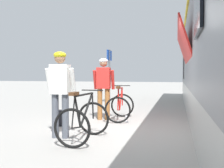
{
  "coord_description": "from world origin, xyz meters",
  "views": [
    {
      "loc": [
        1.18,
        -5.55,
        1.29
      ],
      "look_at": [
        -0.47,
        0.74,
        1.05
      ],
      "focal_mm": 39.77,
      "sensor_mm": 36.0,
      "label": 1
    }
  ],
  "objects_px": {
    "cyclist_near_in_red": "(104,83)",
    "backpack_on_platform": "(61,118)",
    "platform_sign_post": "(109,67)",
    "bicycle_near_red": "(120,106)",
    "water_bottle_near_the_bikes": "(126,119)",
    "cyclist_far_in_white": "(60,86)",
    "bicycle_far_black": "(83,121)"
  },
  "relations": [
    {
      "from": "cyclist_far_in_white",
      "to": "platform_sign_post",
      "type": "height_order",
      "value": "platform_sign_post"
    },
    {
      "from": "water_bottle_near_the_bikes",
      "to": "bicycle_near_red",
      "type": "bearing_deg",
      "value": 128.88
    },
    {
      "from": "platform_sign_post",
      "to": "bicycle_near_red",
      "type": "bearing_deg",
      "value": -70.01
    },
    {
      "from": "bicycle_near_red",
      "to": "water_bottle_near_the_bikes",
      "type": "xyz_separation_m",
      "value": [
        0.24,
        -0.3,
        -0.31
      ]
    },
    {
      "from": "cyclist_near_in_red",
      "to": "bicycle_far_black",
      "type": "relative_size",
      "value": 1.6
    },
    {
      "from": "bicycle_near_red",
      "to": "backpack_on_platform",
      "type": "distance_m",
      "value": 1.75
    },
    {
      "from": "backpack_on_platform",
      "to": "water_bottle_near_the_bikes",
      "type": "xyz_separation_m",
      "value": [
        1.49,
        0.9,
        -0.11
      ]
    },
    {
      "from": "cyclist_near_in_red",
      "to": "water_bottle_near_the_bikes",
      "type": "xyz_separation_m",
      "value": [
        0.71,
        -0.2,
        -0.96
      ]
    },
    {
      "from": "bicycle_far_black",
      "to": "bicycle_near_red",
      "type": "bearing_deg",
      "value": 85.71
    },
    {
      "from": "cyclist_near_in_red",
      "to": "bicycle_far_black",
      "type": "distance_m",
      "value": 2.41
    },
    {
      "from": "cyclist_near_in_red",
      "to": "bicycle_near_red",
      "type": "height_order",
      "value": "cyclist_near_in_red"
    },
    {
      "from": "backpack_on_platform",
      "to": "platform_sign_post",
      "type": "xyz_separation_m",
      "value": [
        -0.07,
        4.84,
        1.42
      ]
    },
    {
      "from": "cyclist_far_in_white",
      "to": "bicycle_near_red",
      "type": "xyz_separation_m",
      "value": [
        0.73,
        2.29,
        -0.65
      ]
    },
    {
      "from": "cyclist_near_in_red",
      "to": "cyclist_far_in_white",
      "type": "distance_m",
      "value": 2.2
    },
    {
      "from": "bicycle_far_black",
      "to": "water_bottle_near_the_bikes",
      "type": "xyz_separation_m",
      "value": [
        0.42,
        2.1,
        -0.31
      ]
    },
    {
      "from": "bicycle_far_black",
      "to": "backpack_on_platform",
      "type": "bearing_deg",
      "value": 131.58
    },
    {
      "from": "cyclist_near_in_red",
      "to": "bicycle_near_red",
      "type": "distance_m",
      "value": 0.81
    },
    {
      "from": "platform_sign_post",
      "to": "bicycle_far_black",
      "type": "bearing_deg",
      "value": -79.3
    },
    {
      "from": "cyclist_near_in_red",
      "to": "bicycle_far_black",
      "type": "xyz_separation_m",
      "value": [
        0.28,
        -2.3,
        -0.65
      ]
    },
    {
      "from": "platform_sign_post",
      "to": "cyclist_far_in_white",
      "type": "bearing_deg",
      "value": -84.29
    },
    {
      "from": "cyclist_near_in_red",
      "to": "backpack_on_platform",
      "type": "xyz_separation_m",
      "value": [
        -0.79,
        -1.1,
        -0.85
      ]
    },
    {
      "from": "cyclist_near_in_red",
      "to": "cyclist_far_in_white",
      "type": "height_order",
      "value": "same"
    },
    {
      "from": "cyclist_far_in_white",
      "to": "bicycle_far_black",
      "type": "distance_m",
      "value": 0.86
    },
    {
      "from": "cyclist_near_in_red",
      "to": "bicycle_near_red",
      "type": "relative_size",
      "value": 1.56
    },
    {
      "from": "bicycle_near_red",
      "to": "backpack_on_platform",
      "type": "xyz_separation_m",
      "value": [
        -1.25,
        -1.2,
        -0.2
      ]
    },
    {
      "from": "water_bottle_near_the_bikes",
      "to": "platform_sign_post",
      "type": "distance_m",
      "value": 4.51
    },
    {
      "from": "cyclist_far_in_white",
      "to": "backpack_on_platform",
      "type": "height_order",
      "value": "cyclist_far_in_white"
    },
    {
      "from": "bicycle_far_black",
      "to": "platform_sign_post",
      "type": "bearing_deg",
      "value": 100.7
    },
    {
      "from": "cyclist_far_in_white",
      "to": "water_bottle_near_the_bikes",
      "type": "height_order",
      "value": "cyclist_far_in_white"
    },
    {
      "from": "bicycle_near_red",
      "to": "water_bottle_near_the_bikes",
      "type": "height_order",
      "value": "bicycle_near_red"
    },
    {
      "from": "cyclist_near_in_red",
      "to": "backpack_on_platform",
      "type": "distance_m",
      "value": 1.6
    },
    {
      "from": "cyclist_far_in_white",
      "to": "platform_sign_post",
      "type": "distance_m",
      "value": 5.98
    }
  ]
}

